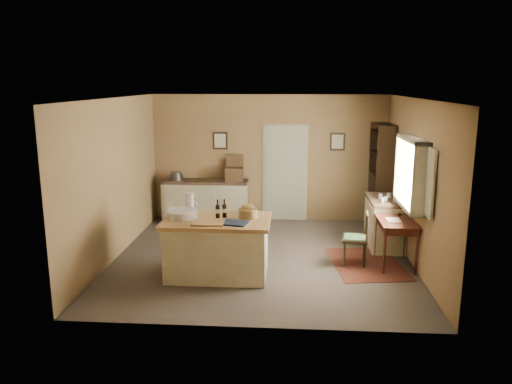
% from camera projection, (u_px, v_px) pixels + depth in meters
% --- Properties ---
extents(ground, '(5.00, 5.00, 0.00)m').
position_uv_depth(ground, '(262.00, 257.00, 8.59)').
color(ground, brown).
rests_on(ground, ground).
extents(wall_back, '(5.00, 0.10, 2.70)m').
position_uv_depth(wall_back, '(269.00, 158.00, 10.73)').
color(wall_back, olive).
rests_on(wall_back, ground).
extents(wall_front, '(5.00, 0.10, 2.70)m').
position_uv_depth(wall_front, '(250.00, 222.00, 5.86)').
color(wall_front, olive).
rests_on(wall_front, ground).
extents(wall_left, '(0.10, 5.00, 2.70)m').
position_uv_depth(wall_left, '(115.00, 179.00, 8.46)').
color(wall_left, olive).
rests_on(wall_left, ground).
extents(wall_right, '(0.10, 5.00, 2.70)m').
position_uv_depth(wall_right, '(415.00, 183.00, 8.12)').
color(wall_right, olive).
rests_on(wall_right, ground).
extents(ceiling, '(5.00, 5.00, 0.00)m').
position_uv_depth(ceiling, '(262.00, 98.00, 8.00)').
color(ceiling, silver).
rests_on(ceiling, wall_back).
extents(door, '(0.97, 0.06, 2.11)m').
position_uv_depth(door, '(285.00, 172.00, 10.74)').
color(door, '#B1B99A').
rests_on(door, ground).
extents(framed_prints, '(2.82, 0.02, 0.38)m').
position_uv_depth(framed_prints, '(278.00, 141.00, 10.61)').
color(framed_prints, black).
rests_on(framed_prints, ground).
extents(window, '(0.25, 1.99, 1.12)m').
position_uv_depth(window, '(414.00, 173.00, 7.89)').
color(window, beige).
rests_on(window, ground).
extents(work_island, '(1.63, 1.07, 1.20)m').
position_uv_depth(work_island, '(217.00, 246.00, 7.72)').
color(work_island, beige).
rests_on(work_island, ground).
extents(sideboard, '(1.84, 0.52, 1.18)m').
position_uv_depth(sideboard, '(206.00, 200.00, 10.71)').
color(sideboard, beige).
rests_on(sideboard, ground).
extents(rug, '(1.31, 1.74, 0.01)m').
position_uv_depth(rug, '(366.00, 264.00, 8.28)').
color(rug, '#532314').
rests_on(rug, ground).
extents(writing_desk, '(0.57, 0.94, 0.82)m').
position_uv_depth(writing_desk, '(396.00, 226.00, 8.11)').
color(writing_desk, '#35150F').
rests_on(writing_desk, ground).
extents(desk_chair, '(0.45, 0.45, 0.86)m').
position_uv_depth(desk_chair, '(355.00, 239.00, 8.21)').
color(desk_chair, black).
rests_on(desk_chair, ground).
extents(right_cabinet, '(0.62, 1.10, 0.99)m').
position_uv_depth(right_cabinet, '(385.00, 222.00, 9.07)').
color(right_cabinet, beige).
rests_on(right_cabinet, ground).
extents(shelving_unit, '(0.36, 0.96, 2.14)m').
position_uv_depth(shelving_unit, '(383.00, 177.00, 10.14)').
color(shelving_unit, black).
rests_on(shelving_unit, ground).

